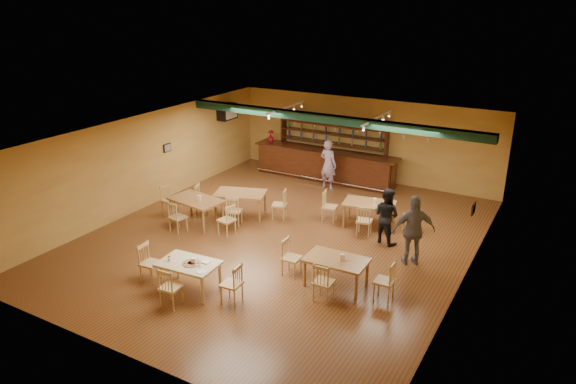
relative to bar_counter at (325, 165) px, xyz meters
The scene contains 23 objects.
floor 5.31m from the bar_counter, 77.30° to the right, with size 12.00×12.00×0.00m, color brown.
ceiling_beam 3.49m from the bar_counter, 63.71° to the right, with size 10.00×0.30×0.25m, color #103120.
track_rail_left 3.02m from the bar_counter, 110.06° to the right, with size 0.05×2.50×0.05m, color silver.
track_rail_right 3.91m from the bar_counter, 34.35° to the right, with size 0.05×2.50×0.05m, color silver.
ac_unit 4.16m from the bar_counter, 165.37° to the right, with size 0.34×0.70×0.48m, color silver.
picture_left 5.75m from the bar_counter, 132.55° to the right, with size 0.04×0.34×0.28m, color black.
picture_right 7.78m from the bar_counter, 37.18° to the right, with size 0.04×0.34×0.28m, color black.
bar_counter is the anchor object (origin of this frame).
back_bar_hutch 0.85m from the bar_counter, 90.00° to the left, with size 4.28×0.40×2.28m, color #37160B.
poinsettia 2.45m from the bar_counter, behind, with size 0.26×0.26×0.46m, color #AA0F21.
dining_table_a 4.48m from the bar_counter, 99.46° to the right, with size 1.53×0.92×0.77m, color #975B35.
dining_table_b 4.39m from the bar_counter, 46.82° to the right, with size 1.49×0.89×0.74m, color #975B35.
dining_table_c 5.78m from the bar_counter, 105.27° to the right, with size 1.58×0.95×0.79m, color #975B35.
dining_table_d 7.75m from the bar_counter, 62.17° to the right, with size 1.44×0.86×0.72m, color #975B35.
near_table 8.73m from the bar_counter, 84.96° to the right, with size 1.35×0.87×0.73m, color beige.
pizza_tray 8.74m from the bar_counter, 84.33° to the right, with size 0.40×0.40×0.01m, color silver.
parmesan_shaker 8.85m from the bar_counter, 87.85° to the right, with size 0.07×0.07×0.11m, color #EAE5C6.
napkin_stack 8.57m from the bar_counter, 82.59° to the right, with size 0.20×0.15×0.03m, color white.
pizza_server 8.70m from the bar_counter, 83.34° to the right, with size 0.32×0.09×0.00m, color silver.
side_plate 8.98m from the bar_counter, 81.68° to the right, with size 0.22×0.22×0.01m, color white.
patron_bar 1.03m from the bar_counter, 57.29° to the right, with size 0.64×0.42×1.77m, color #7B489D.
patron_right_a 5.52m from the bar_counter, 46.45° to the right, with size 0.77×0.60×1.58m, color black.
patron_right_b 6.84m from the bar_counter, 45.19° to the right, with size 1.08×0.45×1.84m, color slate.
Camera 1 is at (6.86, -11.74, 6.42)m, focal length 33.01 mm.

